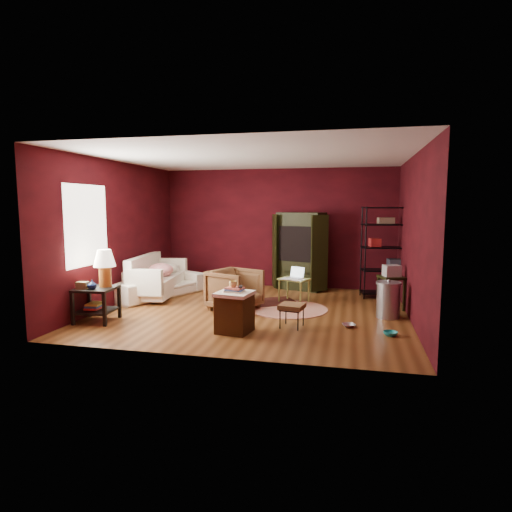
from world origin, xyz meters
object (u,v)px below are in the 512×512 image
(sofa, at_px, (157,278))
(tv_armoire, at_px, (300,250))
(armchair, at_px, (235,288))
(hamper, at_px, (235,311))
(laptop_desk, at_px, (294,281))
(wire_shelving, at_px, (385,248))
(side_table, at_px, (101,278))

(sofa, relative_size, tv_armoire, 1.17)
(armchair, relative_size, hamper, 1.16)
(laptop_desk, bearing_deg, wire_shelving, 50.24)
(armchair, height_order, side_table, side_table)
(armchair, bearing_deg, laptop_desk, -27.72)
(sofa, xyz_separation_m, laptop_desk, (2.94, 0.10, 0.03))
(laptop_desk, bearing_deg, sofa, -154.77)
(laptop_desk, xyz_separation_m, wire_shelving, (1.80, 0.91, 0.61))
(sofa, bearing_deg, wire_shelving, -54.48)
(hamper, distance_m, wire_shelving, 4.01)
(sofa, distance_m, hamper, 3.14)
(hamper, xyz_separation_m, tv_armoire, (0.56, 3.62, 0.60))
(sofa, distance_m, laptop_desk, 2.94)
(armchair, xyz_separation_m, tv_armoire, (0.94, 2.26, 0.51))
(side_table, bearing_deg, laptop_desk, 34.69)
(hamper, bearing_deg, armchair, 105.57)
(hamper, height_order, tv_armoire, tv_armoire)
(sofa, relative_size, hamper, 2.88)
(armchair, bearing_deg, wire_shelving, -35.93)
(hamper, bearing_deg, side_table, 176.70)
(tv_armoire, xyz_separation_m, wire_shelving, (1.85, -0.50, 0.12))
(sofa, relative_size, wire_shelving, 1.09)
(armchair, relative_size, side_table, 0.69)
(sofa, relative_size, armchair, 2.49)
(side_table, height_order, tv_armoire, tv_armoire)
(sofa, distance_m, armchair, 2.09)
(side_table, bearing_deg, tv_armoire, 49.81)
(sofa, distance_m, tv_armoire, 3.30)
(tv_armoire, bearing_deg, laptop_desk, -70.37)
(side_table, distance_m, wire_shelving, 5.65)
(hamper, distance_m, tv_armoire, 3.71)
(sofa, xyz_separation_m, hamper, (2.32, -2.11, -0.08))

